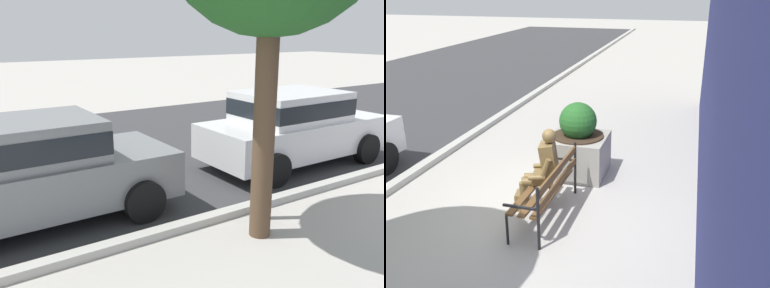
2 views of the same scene
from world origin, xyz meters
TOP-DOWN VIEW (x-y plane):
  - ground_plane at (0.00, 0.00)m, footprint 80.00×80.00m
  - building_wall_behind at (1.50, -2.60)m, footprint 12.00×0.50m
  - park_bench at (0.07, -0.11)m, footprint 1.81×0.55m
  - bronze_statue_seated at (0.30, 0.10)m, footprint 0.60×0.85m
  - concrete_planter at (1.78, -0.11)m, footprint 1.07×1.07m

SIDE VIEW (x-z plane):
  - ground_plane at x=0.00m, z-range 0.00..0.00m
  - park_bench at x=0.07m, z-range 0.07..1.02m
  - concrete_planter at x=1.78m, z-range -0.13..1.28m
  - bronze_statue_seated at x=0.30m, z-range -0.02..1.35m
  - building_wall_behind at x=1.50m, z-range 0.00..3.58m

